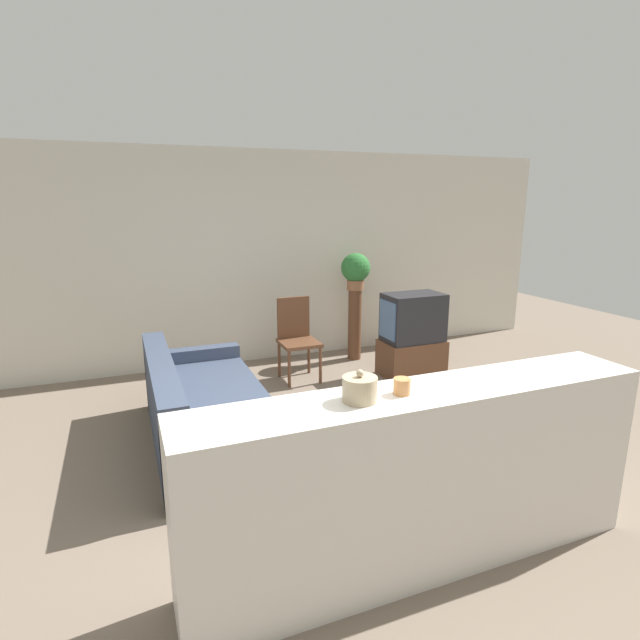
# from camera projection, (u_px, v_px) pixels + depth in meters

# --- Properties ---
(ground_plane) EXTENTS (14.00, 14.00, 0.00)m
(ground_plane) POSITION_uv_depth(u_px,v_px,m) (364.00, 498.00, 3.58)
(ground_plane) COLOR #756656
(wall_back) EXTENTS (9.00, 0.06, 2.70)m
(wall_back) POSITION_uv_depth(u_px,v_px,m) (245.00, 259.00, 6.36)
(wall_back) COLOR beige
(wall_back) RESTS_ON ground_plane
(couch) EXTENTS (0.95, 2.02, 0.79)m
(couch) POSITION_uv_depth(u_px,v_px,m) (205.00, 412.00, 4.34)
(couch) COLOR #384256
(couch) RESTS_ON ground_plane
(tv_stand) EXTENTS (0.75, 0.46, 0.43)m
(tv_stand) POSITION_uv_depth(u_px,v_px,m) (411.00, 357.00, 6.08)
(tv_stand) COLOR brown
(tv_stand) RESTS_ON ground_plane
(television) EXTENTS (0.71, 0.44, 0.57)m
(television) POSITION_uv_depth(u_px,v_px,m) (413.00, 317.00, 5.96)
(television) COLOR #232328
(television) RESTS_ON tv_stand
(wooden_chair) EXTENTS (0.44, 0.44, 0.97)m
(wooden_chair) POSITION_uv_depth(u_px,v_px,m) (297.00, 335.00, 5.88)
(wooden_chair) COLOR brown
(wooden_chair) RESTS_ON ground_plane
(plant_stand) EXTENTS (0.18, 0.18, 0.94)m
(plant_stand) POSITION_uv_depth(u_px,v_px,m) (355.00, 325.00, 6.62)
(plant_stand) COLOR brown
(plant_stand) RESTS_ON ground_plane
(potted_plant) EXTENTS (0.38, 0.38, 0.48)m
(potted_plant) POSITION_uv_depth(u_px,v_px,m) (356.00, 269.00, 6.45)
(potted_plant) COLOR #8E5B3D
(potted_plant) RESTS_ON plant_stand
(foreground_counter) EXTENTS (2.75, 0.44, 1.08)m
(foreground_counter) POSITION_uv_depth(u_px,v_px,m) (421.00, 479.00, 2.83)
(foreground_counter) COLOR silver
(foreground_counter) RESTS_ON ground_plane
(decorative_bowl) EXTENTS (0.18, 0.18, 0.17)m
(decorative_bowl) POSITION_uv_depth(u_px,v_px,m) (360.00, 389.00, 2.54)
(decorative_bowl) COLOR tan
(decorative_bowl) RESTS_ON foreground_counter
(candle_jar) EXTENTS (0.09, 0.09, 0.09)m
(candle_jar) POSITION_uv_depth(u_px,v_px,m) (402.00, 386.00, 2.64)
(candle_jar) COLOR #C6844C
(candle_jar) RESTS_ON foreground_counter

